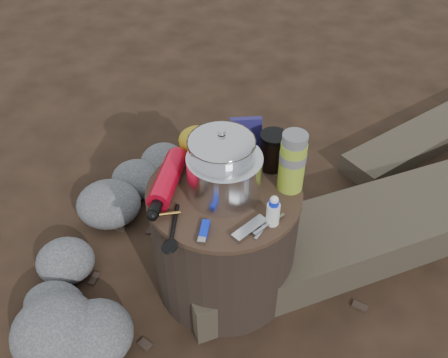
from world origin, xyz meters
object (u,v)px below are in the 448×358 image
(fuel_bottle, at_px, (168,179))
(travel_mug, at_px, (273,151))
(log_main, at_px, (419,215))
(stump, at_px, (224,239))
(camping_pot, at_px, (222,160))
(thermos, at_px, (292,162))

(fuel_bottle, relative_size, travel_mug, 2.27)
(log_main, distance_m, travel_mug, 0.74)
(log_main, relative_size, fuel_bottle, 6.89)
(stump, height_order, fuel_bottle, fuel_bottle)
(log_main, relative_size, travel_mug, 15.63)
(camping_pot, xyz_separation_m, fuel_bottle, (-0.15, -0.06, -0.06))
(thermos, relative_size, travel_mug, 1.58)
(camping_pot, relative_size, travel_mug, 1.58)
(log_main, xyz_separation_m, travel_mug, (-0.54, -0.28, 0.41))
(stump, relative_size, camping_pot, 2.42)
(log_main, height_order, camping_pot, camping_pot)
(stump, bearing_deg, travel_mug, 52.90)
(log_main, bearing_deg, fuel_bottle, -97.58)
(camping_pot, bearing_deg, travel_mug, 44.12)
(log_main, xyz_separation_m, camping_pot, (-0.67, -0.41, 0.45))
(camping_pot, relative_size, thermos, 1.00)
(log_main, distance_m, camping_pot, 0.90)
(camping_pot, height_order, fuel_bottle, camping_pot)
(log_main, height_order, travel_mug, travel_mug)
(thermos, height_order, travel_mug, thermos)
(fuel_bottle, xyz_separation_m, travel_mug, (0.28, 0.18, 0.03))
(fuel_bottle, distance_m, thermos, 0.37)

